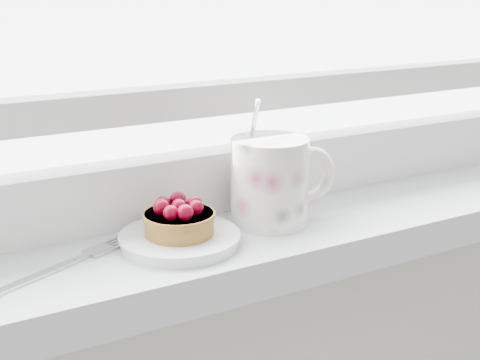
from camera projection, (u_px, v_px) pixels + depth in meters
saucer at (180, 239)px, 0.68m from camera, size 0.12×0.12×0.01m
raspberry_tart at (179, 219)px, 0.67m from camera, size 0.07×0.07×0.04m
floral_mug at (272, 179)px, 0.73m from camera, size 0.13×0.10×0.14m
fork at (62, 266)px, 0.63m from camera, size 0.17×0.09×0.00m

